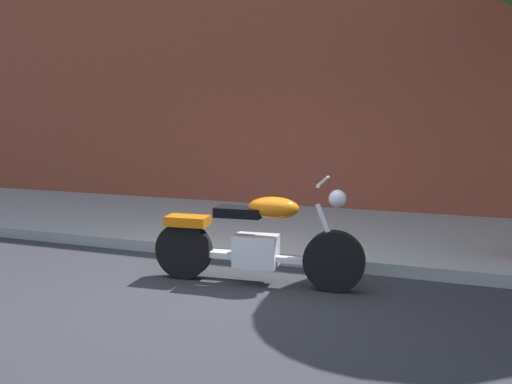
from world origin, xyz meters
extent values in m
plane|color=#28282D|center=(0.00, 0.00, 0.00)|extent=(60.00, 60.00, 0.00)
cube|color=#959595|center=(0.00, 2.85, 0.07)|extent=(18.47, 3.19, 0.14)
cube|color=brown|center=(0.00, 4.70, 3.54)|extent=(18.47, 0.50, 7.09)
cylinder|color=black|center=(1.13, 0.60, 0.30)|extent=(0.61, 0.18, 0.60)
cylinder|color=black|center=(-0.45, 0.48, 0.30)|extent=(0.61, 0.18, 0.60)
cube|color=silver|center=(0.34, 0.54, 0.35)|extent=(0.46, 0.31, 0.32)
cube|color=silver|center=(0.34, 0.54, 0.28)|extent=(1.42, 0.19, 0.06)
ellipsoid|color=#D1660C|center=(0.52, 0.55, 0.80)|extent=(0.54, 0.30, 0.22)
cube|color=black|center=(0.16, 0.52, 0.74)|extent=(0.50, 0.28, 0.10)
cube|color=#D1660C|center=(-0.40, 0.48, 0.62)|extent=(0.46, 0.27, 0.10)
cylinder|color=silver|center=(1.07, 0.60, 0.58)|extent=(0.27, 0.07, 0.58)
cylinder|color=silver|center=(1.01, 0.59, 1.08)|extent=(0.09, 0.70, 0.04)
sphere|color=silver|center=(1.15, 0.60, 0.92)|extent=(0.17, 0.17, 0.17)
cylinder|color=silver|center=(0.08, 0.68, 0.25)|extent=(0.80, 0.15, 0.09)
camera|label=1|loc=(2.09, -4.29, 1.71)|focal=36.53mm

